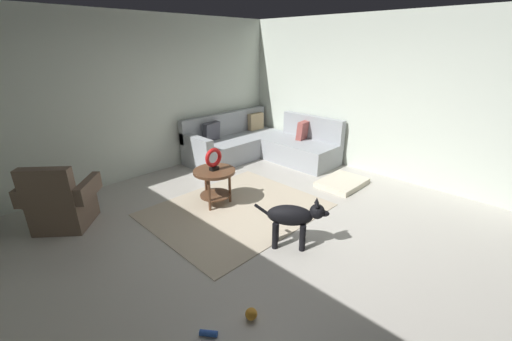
{
  "coord_description": "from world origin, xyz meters",
  "views": [
    {
      "loc": [
        -2.53,
        -2.34,
        2.2
      ],
      "look_at": [
        0.45,
        0.6,
        0.55
      ],
      "focal_mm": 22.48,
      "sensor_mm": 36.0,
      "label": 1
    }
  ],
  "objects_px": {
    "dog": "(294,218)",
    "torus_sculpture": "(214,159)",
    "dog_toy_rope": "(209,333)",
    "dog_bed_mat": "(342,183)",
    "armchair": "(61,204)",
    "dog_toy_ball": "(251,314)",
    "side_table": "(215,178)",
    "sectional_couch": "(260,145)"
  },
  "relations": [
    {
      "from": "sectional_couch",
      "to": "side_table",
      "type": "relative_size",
      "value": 3.75
    },
    {
      "from": "sectional_couch",
      "to": "side_table",
      "type": "bearing_deg",
      "value": -153.53
    },
    {
      "from": "dog_toy_ball",
      "to": "dog_toy_rope",
      "type": "xyz_separation_m",
      "value": [
        -0.36,
        0.12,
        -0.03
      ]
    },
    {
      "from": "dog_toy_rope",
      "to": "torus_sculpture",
      "type": "bearing_deg",
      "value": 49.81
    },
    {
      "from": "dog",
      "to": "dog_toy_rope",
      "type": "bearing_deg",
      "value": -24.77
    },
    {
      "from": "armchair",
      "to": "dog_bed_mat",
      "type": "bearing_deg",
      "value": 14.28
    },
    {
      "from": "dog",
      "to": "armchair",
      "type": "bearing_deg",
      "value": -90.3
    },
    {
      "from": "armchair",
      "to": "dog",
      "type": "relative_size",
      "value": 1.4
    },
    {
      "from": "dog_toy_ball",
      "to": "dog_toy_rope",
      "type": "relative_size",
      "value": 0.72
    },
    {
      "from": "dog",
      "to": "dog_bed_mat",
      "type": "bearing_deg",
      "value": 157.85
    },
    {
      "from": "armchair",
      "to": "side_table",
      "type": "bearing_deg",
      "value": 14.28
    },
    {
      "from": "sectional_couch",
      "to": "armchair",
      "type": "relative_size",
      "value": 2.26
    },
    {
      "from": "armchair",
      "to": "side_table",
      "type": "distance_m",
      "value": 1.98
    },
    {
      "from": "sectional_couch",
      "to": "dog",
      "type": "distance_m",
      "value": 3.13
    },
    {
      "from": "armchair",
      "to": "dog",
      "type": "xyz_separation_m",
      "value": [
        1.72,
        -2.36,
        0.05
      ]
    },
    {
      "from": "dog",
      "to": "dog_toy_rope",
      "type": "distance_m",
      "value": 1.53
    },
    {
      "from": "sectional_couch",
      "to": "dog_toy_rope",
      "type": "height_order",
      "value": "sectional_couch"
    },
    {
      "from": "dog_bed_mat",
      "to": "dog_toy_rope",
      "type": "xyz_separation_m",
      "value": [
        -3.41,
        -0.8,
        -0.02
      ]
    },
    {
      "from": "torus_sculpture",
      "to": "dog_toy_ball",
      "type": "distance_m",
      "value": 2.3
    },
    {
      "from": "sectional_couch",
      "to": "torus_sculpture",
      "type": "height_order",
      "value": "sectional_couch"
    },
    {
      "from": "side_table",
      "to": "dog_bed_mat",
      "type": "bearing_deg",
      "value": -26.94
    },
    {
      "from": "armchair",
      "to": "dog_toy_ball",
      "type": "relative_size",
      "value": 9.46
    },
    {
      "from": "armchair",
      "to": "dog",
      "type": "height_order",
      "value": "armchair"
    },
    {
      "from": "dog_toy_rope",
      "to": "sectional_couch",
      "type": "bearing_deg",
      "value": 38.57
    },
    {
      "from": "side_table",
      "to": "dog_bed_mat",
      "type": "relative_size",
      "value": 0.75
    },
    {
      "from": "torus_sculpture",
      "to": "dog_bed_mat",
      "type": "distance_m",
      "value": 2.25
    },
    {
      "from": "dog_bed_mat",
      "to": "dog_toy_rope",
      "type": "bearing_deg",
      "value": -166.87
    },
    {
      "from": "side_table",
      "to": "sectional_couch",
      "type": "bearing_deg",
      "value": 26.47
    },
    {
      "from": "dog",
      "to": "torus_sculpture",
      "type": "bearing_deg",
      "value": -127.8
    },
    {
      "from": "sectional_couch",
      "to": "armchair",
      "type": "distance_m",
      "value": 3.69
    },
    {
      "from": "dog_toy_ball",
      "to": "sectional_couch",
      "type": "bearing_deg",
      "value": 43.01
    },
    {
      "from": "dog_toy_ball",
      "to": "torus_sculpture",
      "type": "bearing_deg",
      "value": 59.16
    },
    {
      "from": "sectional_couch",
      "to": "dog_bed_mat",
      "type": "relative_size",
      "value": 2.81
    },
    {
      "from": "sectional_couch",
      "to": "dog_bed_mat",
      "type": "xyz_separation_m",
      "value": [
        -0.01,
        -1.93,
        -0.25
      ]
    },
    {
      "from": "armchair",
      "to": "torus_sculpture",
      "type": "relative_size",
      "value": 3.06
    },
    {
      "from": "dog_bed_mat",
      "to": "dog",
      "type": "bearing_deg",
      "value": -165.76
    },
    {
      "from": "sectional_couch",
      "to": "armchair",
      "type": "bearing_deg",
      "value": -178.97
    },
    {
      "from": "dog_bed_mat",
      "to": "dog_toy_rope",
      "type": "relative_size",
      "value": 5.49
    },
    {
      "from": "armchair",
      "to": "side_table",
      "type": "xyz_separation_m",
      "value": [
        1.76,
        -0.89,
        0.09
      ]
    },
    {
      "from": "dog_toy_ball",
      "to": "armchair",
      "type": "bearing_deg",
      "value": 102.71
    },
    {
      "from": "torus_sculpture",
      "to": "dog",
      "type": "relative_size",
      "value": 0.46
    },
    {
      "from": "dog_bed_mat",
      "to": "dog",
      "type": "distance_m",
      "value": 2.04
    }
  ]
}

